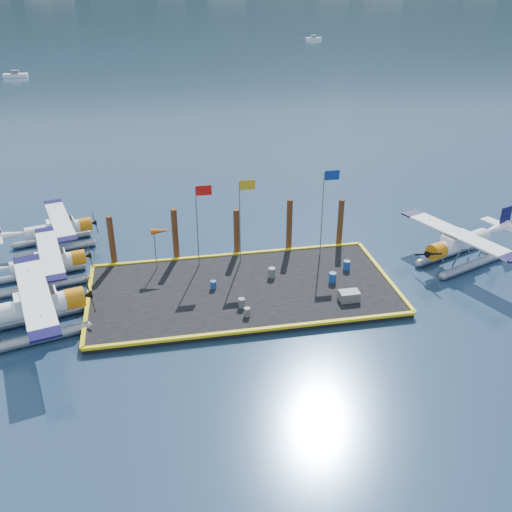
{
  "coord_description": "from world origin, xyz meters",
  "views": [
    {
      "loc": [
        -5.27,
        -32.46,
        19.58
      ],
      "look_at": [
        1.31,
        2.0,
        1.67
      ],
      "focal_mm": 40.0,
      "sensor_mm": 36.0,
      "label": 1
    }
  ],
  "objects_px": {
    "drum_1": "(242,303)",
    "flagpole_blue": "(326,201)",
    "windsock": "(161,232)",
    "drum_2": "(333,277)",
    "seaplane_a": "(30,310)",
    "crate": "(349,296)",
    "flagpole_yellow": "(243,209)",
    "drum_0": "(213,285)",
    "piling_0": "(112,242)",
    "drum_3": "(247,312)",
    "piling_4": "(340,224)",
    "seaplane_c": "(57,231)",
    "drum_5": "(272,273)",
    "drum_4": "(347,265)",
    "seaplane_b": "(46,265)",
    "seaplane_d": "(460,245)",
    "flagpole_red": "(200,213)",
    "piling_1": "(175,236)",
    "piling_2": "(237,234)",
    "piling_3": "(289,226)"
  },
  "relations": [
    {
      "from": "drum_3",
      "to": "drum_5",
      "type": "bearing_deg",
      "value": 60.84
    },
    {
      "from": "flagpole_blue",
      "to": "piling_4",
      "type": "xyz_separation_m",
      "value": [
        1.8,
        1.6,
        -2.69
      ]
    },
    {
      "from": "seaplane_a",
      "to": "drum_4",
      "type": "height_order",
      "value": "seaplane_a"
    },
    {
      "from": "flagpole_blue",
      "to": "piling_0",
      "type": "relative_size",
      "value": 1.62
    },
    {
      "from": "piling_1",
      "to": "seaplane_b",
      "type": "bearing_deg",
      "value": -170.94
    },
    {
      "from": "drum_5",
      "to": "flagpole_red",
      "type": "bearing_deg",
      "value": 149.37
    },
    {
      "from": "seaplane_a",
      "to": "drum_4",
      "type": "xyz_separation_m",
      "value": [
        20.64,
        3.43,
        -0.85
      ]
    },
    {
      "from": "drum_3",
      "to": "piling_0",
      "type": "bearing_deg",
      "value": 133.05
    },
    {
      "from": "flagpole_blue",
      "to": "seaplane_b",
      "type": "bearing_deg",
      "value": 179.48
    },
    {
      "from": "drum_2",
      "to": "drum_5",
      "type": "distance_m",
      "value": 4.17
    },
    {
      "from": "drum_1",
      "to": "flagpole_yellow",
      "type": "height_order",
      "value": "flagpole_yellow"
    },
    {
      "from": "drum_5",
      "to": "piling_3",
      "type": "height_order",
      "value": "piling_3"
    },
    {
      "from": "drum_5",
      "to": "drum_3",
      "type": "bearing_deg",
      "value": -119.16
    },
    {
      "from": "drum_3",
      "to": "piling_1",
      "type": "bearing_deg",
      "value": 112.93
    },
    {
      "from": "drum_3",
      "to": "flagpole_red",
      "type": "relative_size",
      "value": 0.09
    },
    {
      "from": "windsock",
      "to": "piling_3",
      "type": "height_order",
      "value": "piling_3"
    },
    {
      "from": "piling_2",
      "to": "drum_5",
      "type": "bearing_deg",
      "value": -67.83
    },
    {
      "from": "crate",
      "to": "flagpole_blue",
      "type": "relative_size",
      "value": 0.2
    },
    {
      "from": "drum_4",
      "to": "drum_2",
      "type": "bearing_deg",
      "value": -134.98
    },
    {
      "from": "seaplane_b",
      "to": "drum_3",
      "type": "height_order",
      "value": "seaplane_b"
    },
    {
      "from": "crate",
      "to": "windsock",
      "type": "distance_m",
      "value": 13.5
    },
    {
      "from": "drum_5",
      "to": "drum_4",
      "type": "bearing_deg",
      "value": 0.8
    },
    {
      "from": "seaplane_c",
      "to": "piling_3",
      "type": "height_order",
      "value": "piling_3"
    },
    {
      "from": "piling_0",
      "to": "piling_4",
      "type": "xyz_separation_m",
      "value": [
        17.0,
        0.0,
        0.0
      ]
    },
    {
      "from": "seaplane_c",
      "to": "piling_0",
      "type": "xyz_separation_m",
      "value": [
        4.37,
        -4.28,
        0.66
      ]
    },
    {
      "from": "flagpole_yellow",
      "to": "piling_2",
      "type": "relative_size",
      "value": 1.63
    },
    {
      "from": "drum_3",
      "to": "crate",
      "type": "height_order",
      "value": "crate"
    },
    {
      "from": "seaplane_b",
      "to": "piling_2",
      "type": "bearing_deg",
      "value": 83.83
    },
    {
      "from": "seaplane_b",
      "to": "windsock",
      "type": "distance_m",
      "value": 8.11
    },
    {
      "from": "flagpole_yellow",
      "to": "flagpole_red",
      "type": "bearing_deg",
      "value": 180.0
    },
    {
      "from": "drum_2",
      "to": "piling_3",
      "type": "bearing_deg",
      "value": 106.08
    },
    {
      "from": "crate",
      "to": "flagpole_yellow",
      "type": "height_order",
      "value": "flagpole_yellow"
    },
    {
      "from": "seaplane_d",
      "to": "drum_4",
      "type": "bearing_deg",
      "value": 68.72
    },
    {
      "from": "seaplane_b",
      "to": "flagpole_blue",
      "type": "height_order",
      "value": "flagpole_blue"
    },
    {
      "from": "drum_2",
      "to": "piling_2",
      "type": "xyz_separation_m",
      "value": [
        -5.65,
        5.74,
        1.16
      ]
    },
    {
      "from": "drum_3",
      "to": "piling_4",
      "type": "height_order",
      "value": "piling_4"
    },
    {
      "from": "drum_1",
      "to": "flagpole_blue",
      "type": "bearing_deg",
      "value": 40.7
    },
    {
      "from": "seaplane_c",
      "to": "piling_2",
      "type": "bearing_deg",
      "value": 58.09
    },
    {
      "from": "windsock",
      "to": "drum_2",
      "type": "bearing_deg",
      "value": -20.32
    },
    {
      "from": "windsock",
      "to": "piling_2",
      "type": "distance_m",
      "value": 5.9
    },
    {
      "from": "seaplane_d",
      "to": "flagpole_red",
      "type": "relative_size",
      "value": 1.59
    },
    {
      "from": "drum_3",
      "to": "piling_4",
      "type": "bearing_deg",
      "value": 45.11
    },
    {
      "from": "drum_0",
      "to": "piling_0",
      "type": "relative_size",
      "value": 0.14
    },
    {
      "from": "drum_0",
      "to": "drum_1",
      "type": "xyz_separation_m",
      "value": [
        1.46,
        -2.66,
        0.03
      ]
    },
    {
      "from": "flagpole_red",
      "to": "windsock",
      "type": "distance_m",
      "value": 2.97
    },
    {
      "from": "drum_5",
      "to": "piling_0",
      "type": "xyz_separation_m",
      "value": [
        -10.75,
        4.29,
        1.26
      ]
    },
    {
      "from": "seaplane_b",
      "to": "seaplane_a",
      "type": "bearing_deg",
      "value": -12.7
    },
    {
      "from": "seaplane_a",
      "to": "windsock",
      "type": "bearing_deg",
      "value": 112.73
    },
    {
      "from": "piling_3",
      "to": "drum_4",
      "type": "bearing_deg",
      "value": -52.95
    },
    {
      "from": "drum_3",
      "to": "seaplane_d",
      "type": "bearing_deg",
      "value": 15.67
    }
  ]
}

